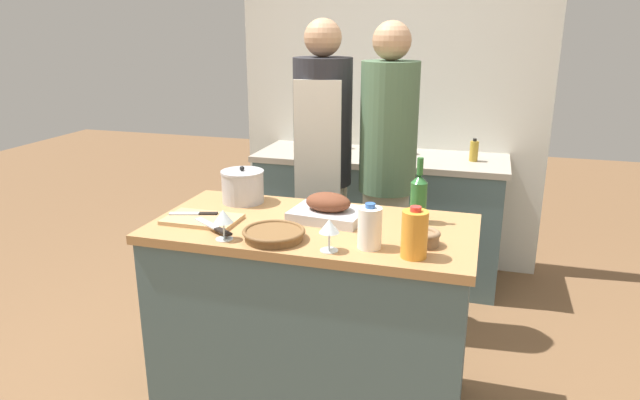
{
  "coord_description": "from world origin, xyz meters",
  "views": [
    {
      "loc": [
        0.7,
        -2.23,
        1.74
      ],
      "look_at": [
        0.0,
        0.11,
        0.99
      ],
      "focal_mm": 32.0,
      "sensor_mm": 36.0,
      "label": 1
    }
  ],
  "objects_px": {
    "stock_pot": "(243,186)",
    "mixing_bowl": "(425,237)",
    "person_cook_guest": "(387,166)",
    "juice_jug": "(414,234)",
    "wine_bottle_green": "(419,197)",
    "condiment_bottle_tall": "(402,140)",
    "cutting_board": "(202,219)",
    "condiment_bottle_extra": "(474,151)",
    "roasting_pan": "(328,209)",
    "wicker_basket": "(274,234)",
    "condiment_bottle_short": "(337,134)",
    "person_cook_aproned": "(323,160)",
    "milk_jug": "(370,228)",
    "wine_glass_right": "(329,227)",
    "knife_paring": "(195,214)",
    "wine_glass_left": "(223,218)",
    "knife_chef": "(214,227)"
  },
  "relations": [
    {
      "from": "cutting_board",
      "to": "juice_jug",
      "type": "xyz_separation_m",
      "value": [
        0.95,
        -0.14,
        0.08
      ]
    },
    {
      "from": "wine_glass_left",
      "to": "wine_bottle_green",
      "type": "bearing_deg",
      "value": 31.25
    },
    {
      "from": "wine_bottle_green",
      "to": "person_cook_guest",
      "type": "bearing_deg",
      "value": 111.07
    },
    {
      "from": "stock_pot",
      "to": "wine_bottle_green",
      "type": "relative_size",
      "value": 0.72
    },
    {
      "from": "stock_pot",
      "to": "condiment_bottle_short",
      "type": "relative_size",
      "value": 0.95
    },
    {
      "from": "condiment_bottle_short",
      "to": "condiment_bottle_extra",
      "type": "xyz_separation_m",
      "value": [
        0.97,
        -0.14,
        -0.03
      ]
    },
    {
      "from": "juice_jug",
      "to": "milk_jug",
      "type": "bearing_deg",
      "value": 166.42
    },
    {
      "from": "wine_glass_right",
      "to": "condiment_bottle_tall",
      "type": "xyz_separation_m",
      "value": [
        -0.02,
        1.92,
        -0.03
      ]
    },
    {
      "from": "juice_jug",
      "to": "knife_chef",
      "type": "distance_m",
      "value": 0.84
    },
    {
      "from": "person_cook_guest",
      "to": "juice_jug",
      "type": "bearing_deg",
      "value": -81.35
    },
    {
      "from": "person_cook_aproned",
      "to": "cutting_board",
      "type": "bearing_deg",
      "value": -112.22
    },
    {
      "from": "wine_glass_left",
      "to": "condiment_bottle_extra",
      "type": "xyz_separation_m",
      "value": [
        0.91,
        1.83,
        -0.05
      ]
    },
    {
      "from": "cutting_board",
      "to": "milk_jug",
      "type": "distance_m",
      "value": 0.78
    },
    {
      "from": "cutting_board",
      "to": "mixing_bowl",
      "type": "xyz_separation_m",
      "value": [
        0.98,
        -0.01,
        0.02
      ]
    },
    {
      "from": "juice_jug",
      "to": "condiment_bottle_tall",
      "type": "height_order",
      "value": "juice_jug"
    },
    {
      "from": "knife_paring",
      "to": "person_cook_aproned",
      "type": "xyz_separation_m",
      "value": [
        0.33,
        0.91,
        0.06
      ]
    },
    {
      "from": "knife_chef",
      "to": "condiment_bottle_tall",
      "type": "xyz_separation_m",
      "value": [
        0.5,
        1.85,
        0.05
      ]
    },
    {
      "from": "person_cook_guest",
      "to": "wine_glass_left",
      "type": "bearing_deg",
      "value": -119.87
    },
    {
      "from": "condiment_bottle_short",
      "to": "person_cook_guest",
      "type": "height_order",
      "value": "person_cook_guest"
    },
    {
      "from": "roasting_pan",
      "to": "condiment_bottle_tall",
      "type": "distance_m",
      "value": 1.56
    },
    {
      "from": "wicker_basket",
      "to": "condiment_bottle_extra",
      "type": "xyz_separation_m",
      "value": [
        0.72,
        1.77,
        0.02
      ]
    },
    {
      "from": "wine_glass_left",
      "to": "knife_paring",
      "type": "xyz_separation_m",
      "value": [
        -0.24,
        0.21,
        -0.07
      ]
    },
    {
      "from": "stock_pot",
      "to": "knife_paring",
      "type": "height_order",
      "value": "stock_pot"
    },
    {
      "from": "cutting_board",
      "to": "knife_paring",
      "type": "relative_size",
      "value": 1.5
    },
    {
      "from": "roasting_pan",
      "to": "wicker_basket",
      "type": "relative_size",
      "value": 1.32
    },
    {
      "from": "condiment_bottle_extra",
      "to": "roasting_pan",
      "type": "bearing_deg",
      "value": -111.35
    },
    {
      "from": "juice_jug",
      "to": "condiment_bottle_extra",
      "type": "height_order",
      "value": "juice_jug"
    },
    {
      "from": "stock_pot",
      "to": "mixing_bowl",
      "type": "bearing_deg",
      "value": -19.42
    },
    {
      "from": "mixing_bowl",
      "to": "knife_paring",
      "type": "relative_size",
      "value": 0.57
    },
    {
      "from": "cutting_board",
      "to": "person_cook_guest",
      "type": "bearing_deg",
      "value": 54.34
    },
    {
      "from": "wine_glass_left",
      "to": "roasting_pan",
      "type": "bearing_deg",
      "value": 47.14
    },
    {
      "from": "roasting_pan",
      "to": "condiment_bottle_extra",
      "type": "xyz_separation_m",
      "value": [
        0.57,
        1.47,
        -0.01
      ]
    },
    {
      "from": "cutting_board",
      "to": "stock_pot",
      "type": "xyz_separation_m",
      "value": [
        0.05,
        0.32,
        0.07
      ]
    },
    {
      "from": "mixing_bowl",
      "to": "person_cook_aproned",
      "type": "distance_m",
      "value": 1.18
    },
    {
      "from": "wicker_basket",
      "to": "juice_jug",
      "type": "distance_m",
      "value": 0.57
    },
    {
      "from": "mixing_bowl",
      "to": "condiment_bottle_extra",
      "type": "height_order",
      "value": "condiment_bottle_extra"
    },
    {
      "from": "wicker_basket",
      "to": "person_cook_guest",
      "type": "bearing_deg",
      "value": 75.09
    },
    {
      "from": "cutting_board",
      "to": "wicker_basket",
      "type": "bearing_deg",
      "value": -17.04
    },
    {
      "from": "mixing_bowl",
      "to": "milk_jug",
      "type": "distance_m",
      "value": 0.23
    },
    {
      "from": "wine_glass_right",
      "to": "person_cook_guest",
      "type": "bearing_deg",
      "value": 88.5
    },
    {
      "from": "wicker_basket",
      "to": "condiment_bottle_short",
      "type": "relative_size",
      "value": 1.17
    },
    {
      "from": "mixing_bowl",
      "to": "condiment_bottle_extra",
      "type": "distance_m",
      "value": 1.67
    },
    {
      "from": "roasting_pan",
      "to": "wine_bottle_green",
      "type": "height_order",
      "value": "wine_bottle_green"
    },
    {
      "from": "roasting_pan",
      "to": "knife_paring",
      "type": "height_order",
      "value": "roasting_pan"
    },
    {
      "from": "stock_pot",
      "to": "juice_jug",
      "type": "distance_m",
      "value": 1.0
    },
    {
      "from": "wicker_basket",
      "to": "condiment_bottle_short",
      "type": "distance_m",
      "value": 1.93
    },
    {
      "from": "milk_jug",
      "to": "wine_bottle_green",
      "type": "relative_size",
      "value": 0.62
    },
    {
      "from": "cutting_board",
      "to": "condiment_bottle_tall",
      "type": "height_order",
      "value": "condiment_bottle_tall"
    },
    {
      "from": "stock_pot",
      "to": "condiment_bottle_tall",
      "type": "xyz_separation_m",
      "value": [
        0.56,
        1.43,
        -0.01
      ]
    },
    {
      "from": "wicker_basket",
      "to": "knife_chef",
      "type": "distance_m",
      "value": 0.27
    }
  ]
}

